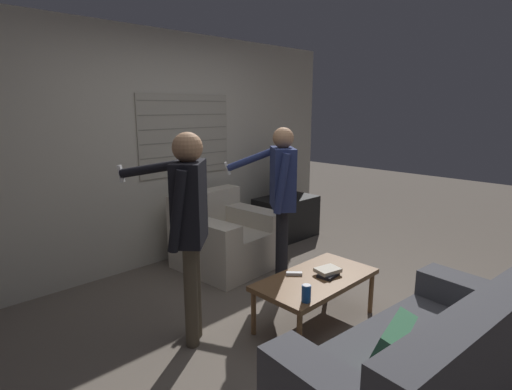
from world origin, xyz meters
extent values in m
plane|color=#665B51|center=(0.00, 0.00, 0.00)|extent=(16.00, 16.00, 0.00)
cube|color=#BCB7A8|center=(0.00, 2.03, 1.27)|extent=(5.20, 0.06, 2.55)
cube|color=#A8A393|center=(0.28, 1.99, 1.43)|extent=(1.21, 0.02, 0.91)
cube|color=gray|center=(0.28, 1.98, 1.05)|extent=(1.18, 0.00, 0.01)
cube|color=gray|center=(0.28, 1.98, 1.20)|extent=(1.18, 0.00, 0.01)
cube|color=gray|center=(0.28, 1.98, 1.35)|extent=(1.18, 0.00, 0.01)
cube|color=gray|center=(0.28, 1.98, 1.51)|extent=(1.18, 0.00, 0.01)
cube|color=gray|center=(0.28, 1.98, 1.66)|extent=(1.18, 0.00, 0.01)
cube|color=gray|center=(0.28, 1.98, 1.81)|extent=(1.18, 0.00, 0.01)
cube|color=#424247|center=(-0.30, -1.10, 0.20)|extent=(1.79, 0.95, 0.41)
cube|color=#424247|center=(-0.33, -1.40, 0.62)|extent=(1.74, 0.35, 0.42)
cube|color=#424247|center=(0.44, -1.17, 0.50)|extent=(0.31, 0.82, 0.18)
cube|color=#38704C|center=(-0.60, -1.03, 0.51)|extent=(0.40, 0.29, 0.37)
cube|color=beige|center=(0.35, 1.35, 0.21)|extent=(1.00, 0.98, 0.42)
cube|color=beige|center=(0.32, 1.71, 0.61)|extent=(0.95, 0.27, 0.39)
cube|color=beige|center=(0.70, 1.38, 0.51)|extent=(0.31, 0.93, 0.19)
cube|color=beige|center=(0.00, 1.33, 0.51)|extent=(0.31, 0.93, 0.19)
cube|color=brown|center=(0.08, -0.07, 0.38)|extent=(1.04, 0.54, 0.04)
cylinder|color=brown|center=(-0.40, 0.16, 0.18)|extent=(0.04, 0.04, 0.36)
cylinder|color=brown|center=(0.56, 0.16, 0.18)|extent=(0.04, 0.04, 0.36)
cylinder|color=brown|center=(-0.40, -0.30, 0.18)|extent=(0.04, 0.04, 0.36)
cylinder|color=brown|center=(0.56, -0.30, 0.18)|extent=(0.04, 0.04, 0.36)
cube|color=black|center=(1.59, 1.59, 0.28)|extent=(0.82, 0.52, 0.55)
cube|color=#2D2D33|center=(1.59, 1.59, 0.79)|extent=(0.58, 0.55, 0.48)
cube|color=black|center=(1.52, 1.67, 0.79)|extent=(0.39, 0.35, 0.39)
cylinder|color=#4C4233|center=(-0.83, 0.37, 0.39)|extent=(0.10, 0.10, 0.79)
cylinder|color=#4C4233|center=(-0.73, 0.46, 0.39)|extent=(0.10, 0.10, 0.79)
cube|color=black|center=(-0.78, 0.42, 1.08)|extent=(0.40, 0.40, 0.59)
sphere|color=#A87A56|center=(-0.78, 0.42, 1.47)|extent=(0.21, 0.21, 0.21)
cylinder|color=black|center=(-0.95, 0.30, 1.07)|extent=(0.16, 0.16, 0.56)
cylinder|color=black|center=(-0.83, 0.75, 1.30)|extent=(0.44, 0.45, 0.16)
cube|color=white|center=(-1.02, 0.95, 1.25)|extent=(0.06, 0.06, 0.13)
cylinder|color=black|center=(0.41, 0.59, 0.39)|extent=(0.10, 0.10, 0.78)
cylinder|color=black|center=(0.50, 0.70, 0.39)|extent=(0.10, 0.10, 0.78)
cube|color=navy|center=(0.46, 0.65, 1.07)|extent=(0.41, 0.44, 0.59)
sphere|color=#A87A56|center=(0.46, 0.65, 1.46)|extent=(0.20, 0.20, 0.20)
cylinder|color=navy|center=(0.29, 0.50, 1.06)|extent=(0.16, 0.15, 0.56)
cylinder|color=navy|center=(0.39, 0.98, 1.24)|extent=(0.47, 0.40, 0.26)
cube|color=white|center=(0.19, 1.15, 1.14)|extent=(0.08, 0.07, 0.13)
cube|color=black|center=(0.17, -0.13, 0.42)|extent=(0.19, 0.15, 0.02)
cube|color=beige|center=(0.19, -0.10, 0.44)|extent=(0.22, 0.18, 0.03)
cylinder|color=#194C9E|center=(-0.30, -0.27, 0.46)|extent=(0.07, 0.07, 0.12)
cylinder|color=silver|center=(-0.30, -0.27, 0.53)|extent=(0.06, 0.06, 0.00)
cube|color=white|center=(-0.01, 0.08, 0.41)|extent=(0.12, 0.12, 0.02)
camera|label=1|loc=(-2.35, -1.88, 1.74)|focal=28.00mm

